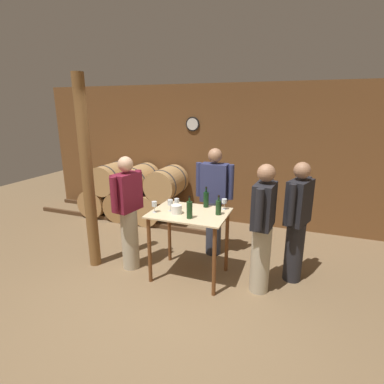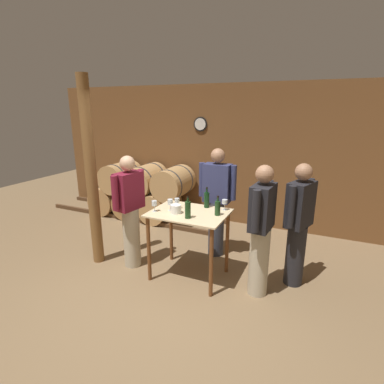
# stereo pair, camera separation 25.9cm
# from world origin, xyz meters

# --- Properties ---
(ground_plane) EXTENTS (14.00, 14.00, 0.00)m
(ground_plane) POSITION_xyz_m (0.00, 0.00, 0.00)
(ground_plane) COLOR brown
(back_wall) EXTENTS (8.40, 0.08, 2.70)m
(back_wall) POSITION_xyz_m (-0.00, 2.86, 1.35)
(back_wall) COLOR brown
(back_wall) RESTS_ON ground_plane
(barrel_rack) EXTENTS (3.96, 0.82, 1.14)m
(barrel_rack) POSITION_xyz_m (-1.94, 2.34, 0.55)
(barrel_rack) COLOR #4C331E
(barrel_rack) RESTS_ON ground_plane
(tasting_table) EXTENTS (1.00, 0.74, 0.94)m
(tasting_table) POSITION_xyz_m (-0.00, 0.61, 0.75)
(tasting_table) COLOR beige
(tasting_table) RESTS_ON ground_plane
(wooden_post) EXTENTS (0.16, 0.16, 2.70)m
(wooden_post) POSITION_xyz_m (-1.44, 0.43, 1.35)
(wooden_post) COLOR brown
(wooden_post) RESTS_ON ground_plane
(wine_bottle_far_left) EXTENTS (0.07, 0.07, 0.29)m
(wine_bottle_far_left) POSITION_xyz_m (0.08, 0.41, 1.05)
(wine_bottle_far_left) COLOR #193819
(wine_bottle_far_left) RESTS_ON tasting_table
(wine_bottle_left) EXTENTS (0.07, 0.07, 0.29)m
(wine_bottle_left) POSITION_xyz_m (0.14, 0.89, 1.05)
(wine_bottle_left) COLOR black
(wine_bottle_left) RESTS_ON tasting_table
(wine_bottle_center) EXTENTS (0.07, 0.07, 0.26)m
(wine_bottle_center) POSITION_xyz_m (0.38, 0.67, 1.04)
(wine_bottle_center) COLOR #193819
(wine_bottle_center) RESTS_ON tasting_table
(wine_glass_near_left) EXTENTS (0.07, 0.07, 0.15)m
(wine_glass_near_left) POSITION_xyz_m (-0.43, 0.46, 1.05)
(wine_glass_near_left) COLOR silver
(wine_glass_near_left) RESTS_ON tasting_table
(wine_glass_near_center) EXTENTS (0.07, 0.07, 0.16)m
(wine_glass_near_center) POSITION_xyz_m (-0.26, 0.58, 1.05)
(wine_glass_near_center) COLOR silver
(wine_glass_near_center) RESTS_ON tasting_table
(wine_glass_near_right) EXTENTS (0.06, 0.06, 0.15)m
(wine_glass_near_right) POSITION_xyz_m (-0.21, 0.68, 1.05)
(wine_glass_near_right) COLOR silver
(wine_glass_near_right) RESTS_ON tasting_table
(wine_glass_far_side) EXTENTS (0.07, 0.07, 0.15)m
(wine_glass_far_side) POSITION_xyz_m (0.40, 0.89, 1.05)
(wine_glass_far_side) COLOR silver
(wine_glass_far_side) RESTS_ON tasting_table
(ice_bucket) EXTENTS (0.14, 0.14, 0.11)m
(ice_bucket) POSITION_xyz_m (-0.14, 0.51, 1.00)
(ice_bucket) COLOR white
(ice_bucket) RESTS_ON tasting_table
(person_host) EXTENTS (0.25, 0.59, 1.64)m
(person_host) POSITION_xyz_m (0.95, 0.61, 0.87)
(person_host) COLOR #B7AD93
(person_host) RESTS_ON ground_plane
(person_visitor_with_scarf) EXTENTS (0.59, 0.24, 1.69)m
(person_visitor_with_scarf) POSITION_xyz_m (0.11, 1.38, 0.89)
(person_visitor_with_scarf) COLOR #333847
(person_visitor_with_scarf) RESTS_ON ground_plane
(person_visitor_bearded) EXTENTS (0.34, 0.56, 1.62)m
(person_visitor_bearded) POSITION_xyz_m (1.34, 1.03, 0.86)
(person_visitor_bearded) COLOR #232328
(person_visitor_bearded) RESTS_ON ground_plane
(person_visitor_near_door) EXTENTS (0.29, 0.58, 1.64)m
(person_visitor_near_door) POSITION_xyz_m (-0.89, 0.54, 0.86)
(person_visitor_near_door) COLOR #B7AD93
(person_visitor_near_door) RESTS_ON ground_plane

